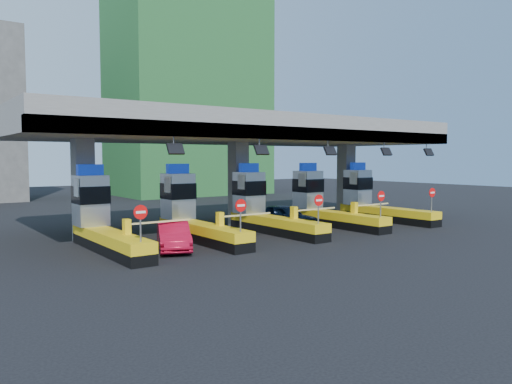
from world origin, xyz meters
TOP-DOWN VIEW (x-y plane):
  - ground at (0.00, 0.00)m, footprint 120.00×120.00m
  - toll_canopy at (0.00, 2.87)m, footprint 28.00×12.09m
  - toll_lane_far_left at (-10.00, 0.28)m, footprint 4.43×8.00m
  - toll_lane_left at (-5.00, 0.28)m, footprint 4.43×8.00m
  - toll_lane_center at (0.00, 0.28)m, footprint 4.43×8.00m
  - toll_lane_right at (5.00, 0.28)m, footprint 4.43×8.00m
  - toll_lane_far_right at (10.00, 0.28)m, footprint 4.43×8.00m
  - bg_building_scaffold at (12.00, 32.00)m, footprint 18.00×12.00m
  - van at (2.07, 0.72)m, footprint 2.78×4.68m
  - red_car at (-7.27, -2.13)m, footprint 2.92×4.41m

SIDE VIEW (x-z plane):
  - ground at x=0.00m, z-range 0.00..0.00m
  - red_car at x=-7.27m, z-range 0.00..1.37m
  - van at x=2.07m, z-range 0.00..1.49m
  - toll_lane_far_left at x=-10.00m, z-range -0.68..3.47m
  - toll_lane_left at x=-5.00m, z-range -0.68..3.47m
  - toll_lane_center at x=0.00m, z-range -0.68..3.47m
  - toll_lane_right at x=5.00m, z-range -0.68..3.47m
  - toll_lane_far_right at x=10.00m, z-range -0.68..3.47m
  - toll_canopy at x=0.00m, z-range 2.63..9.63m
  - bg_building_scaffold at x=12.00m, z-range 0.00..28.00m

